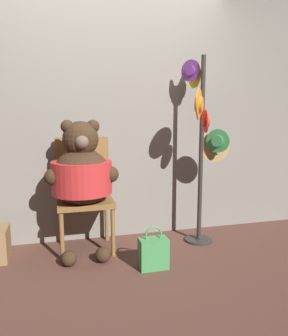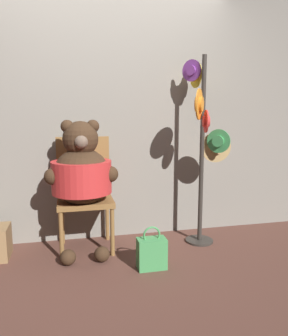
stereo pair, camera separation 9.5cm
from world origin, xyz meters
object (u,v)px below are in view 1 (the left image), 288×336
Objects in this scene: chair at (84,189)px; hat_display_rack at (203,136)px; teddy_bear at (82,174)px; handbag_on_ground at (153,253)px.

hat_display_rack reaches higher than chair.
hat_display_rack is (1.14, -0.17, 0.50)m from chair.
teddy_bear is 0.67× the size of hat_display_rack.
handbag_on_ground is (0.54, -0.45, -0.62)m from teddy_bear.
handbag_on_ground is at bearing -144.75° from hat_display_rack.
hat_display_rack reaches higher than teddy_bear.
teddy_bear is 1.22m from hat_display_rack.
teddy_bear reaches higher than handbag_on_ground.
chair is 0.86× the size of teddy_bear.
handbag_on_ground is at bearing -50.20° from chair.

